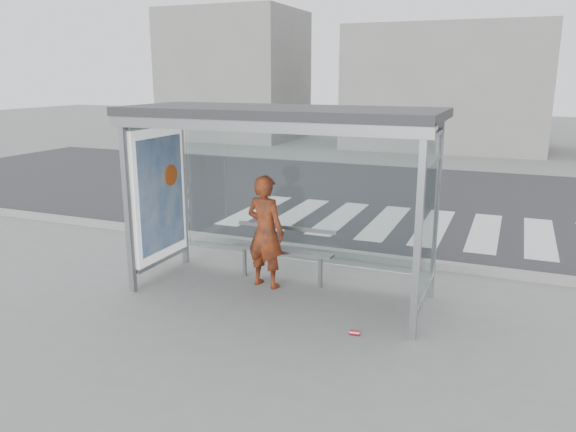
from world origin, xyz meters
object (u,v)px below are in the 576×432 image
(soda_can, at_px, (355,333))
(bench, at_px, (282,250))
(bus_shelter, at_px, (256,153))
(person, at_px, (265,232))

(soda_can, bearing_deg, bench, 137.94)
(bus_shelter, xyz_separation_m, soda_can, (1.71, -0.93, -1.95))
(person, bearing_deg, soda_can, 157.48)
(person, relative_size, soda_can, 13.98)
(person, bearing_deg, bench, -106.80)
(bus_shelter, relative_size, soda_can, 35.76)
(bus_shelter, height_order, bench, bus_shelter)
(bench, relative_size, soda_can, 13.37)
(bus_shelter, xyz_separation_m, bench, (0.20, 0.44, -1.49))
(bench, bearing_deg, person, -117.47)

